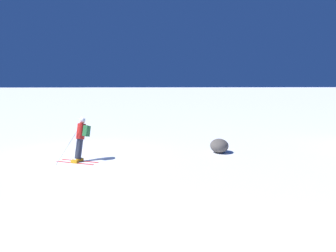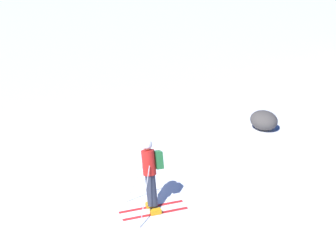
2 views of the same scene
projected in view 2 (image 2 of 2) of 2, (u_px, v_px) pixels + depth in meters
ground_plane at (118, 189)px, 15.35m from camera, size 300.00×300.00×0.00m
skier at (151, 171)px, 14.18m from camera, size 1.34×1.77×1.83m
exposed_boulder_0 at (264, 120)px, 18.94m from camera, size 0.99×0.84×0.64m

